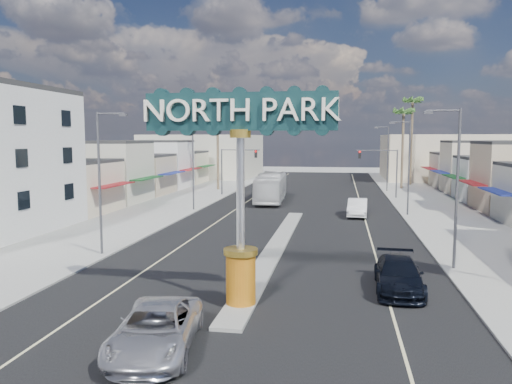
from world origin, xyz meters
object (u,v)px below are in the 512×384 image
(traffic_signal_right, at_px, (382,164))
(suv_right, at_px, (399,275))
(streetlight_l_far, at_px, (238,154))
(gateway_sign, at_px, (240,173))
(streetlight_l_mid, at_px, (195,161))
(palm_left_far, at_px, (217,109))
(palm_right_far, at_px, (413,106))
(streetlight_r_far, at_px, (387,155))
(streetlight_r_near, at_px, (454,180))
(traffic_signal_left, at_px, (235,162))
(car_parked_right, at_px, (357,208))
(suv_left, at_px, (156,329))
(palm_right_mid, at_px, (404,116))
(streetlight_r_mid, at_px, (407,163))
(streetlight_l_near, at_px, (102,176))
(city_bus, at_px, (271,187))

(traffic_signal_right, distance_m, suv_right, 38.66)
(traffic_signal_right, height_order, streetlight_l_far, streetlight_l_far)
(gateway_sign, distance_m, streetlight_l_mid, 29.91)
(palm_left_far, distance_m, palm_right_far, 30.48)
(streetlight_l_mid, height_order, streetlight_r_far, same)
(streetlight_l_mid, bearing_deg, streetlight_r_near, -43.79)
(traffic_signal_left, bearing_deg, streetlight_l_mid, -95.10)
(streetlight_l_far, xyz_separation_m, palm_left_far, (-2.57, -2.00, 6.43))
(gateway_sign, relative_size, palm_left_far, 0.70)
(palm_left_far, bearing_deg, car_parked_right, -48.16)
(palm_left_far, relative_size, suv_right, 2.41)
(traffic_signal_left, height_order, suv_left, traffic_signal_left)
(palm_right_far, height_order, car_parked_right, palm_right_far)
(streetlight_r_near, height_order, palm_right_far, palm_right_far)
(palm_right_mid, bearing_deg, palm_left_far, -167.01)
(streetlight_l_far, xyz_separation_m, suv_right, (17.53, -46.45, -4.28))
(streetlight_r_far, distance_m, palm_right_mid, 7.30)
(streetlight_r_mid, height_order, suv_right, streetlight_r_mid)
(streetlight_l_near, relative_size, suv_left, 1.56)
(streetlight_r_near, distance_m, palm_right_mid, 46.40)
(gateway_sign, bearing_deg, suv_left, -111.82)
(traffic_signal_left, xyz_separation_m, streetlight_r_mid, (19.62, -13.99, 0.79))
(traffic_signal_left, height_order, streetlight_l_mid, streetlight_l_mid)
(car_parked_right, bearing_deg, traffic_signal_left, 138.25)
(streetlight_r_far, bearing_deg, suv_left, -102.73)
(streetlight_l_mid, xyz_separation_m, streetlight_r_far, (20.87, 22.00, 0.00))
(streetlight_r_near, bearing_deg, streetlight_l_mid, 136.21)
(streetlight_l_near, xyz_separation_m, streetlight_r_mid, (20.87, 20.00, 0.00))
(gateway_sign, bearing_deg, streetlight_r_far, 78.22)
(streetlight_r_near, bearing_deg, suv_right, -126.87)
(traffic_signal_left, relative_size, streetlight_r_far, 0.67)
(palm_left_far, xyz_separation_m, suv_left, (11.00, -53.02, -10.70))
(streetlight_l_far, bearing_deg, palm_left_far, -142.08)
(streetlight_l_far, distance_m, streetlight_r_near, 46.90)
(car_parked_right, bearing_deg, streetlight_l_far, 128.52)
(streetlight_r_mid, bearing_deg, traffic_signal_left, 144.50)
(streetlight_r_mid, relative_size, palm_right_far, 0.64)
(gateway_sign, relative_size, car_parked_right, 1.80)
(streetlight_l_far, relative_size, streetlight_r_far, 1.00)
(palm_right_far, bearing_deg, palm_left_far, -156.80)
(streetlight_l_far, height_order, streetlight_r_far, same)
(traffic_signal_right, relative_size, streetlight_r_far, 0.67)
(suv_left, relative_size, suv_right, 1.06)
(gateway_sign, xyz_separation_m, car_parked_right, (5.86, 26.96, -5.09))
(traffic_signal_right, relative_size, streetlight_l_mid, 0.67)
(streetlight_r_near, bearing_deg, streetlight_l_far, 116.42)
(traffic_signal_left, bearing_deg, car_parked_right, -45.03)
(gateway_sign, xyz_separation_m, city_bus, (-3.78, 36.56, -4.24))
(palm_left_far, height_order, suv_right, palm_left_far)
(gateway_sign, relative_size, streetlight_l_mid, 1.02)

